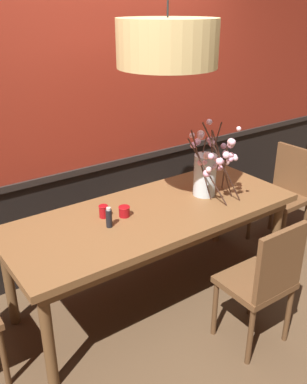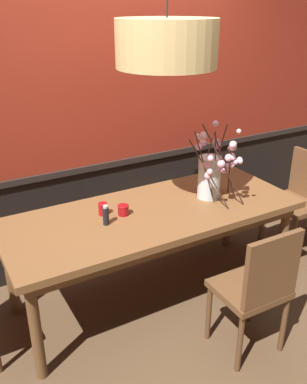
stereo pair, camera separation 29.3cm
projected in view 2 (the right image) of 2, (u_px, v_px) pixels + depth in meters
The scene contains 11 objects.
ground_plane at pixel (154, 295), 3.36m from camera, with size 24.00×24.00×0.00m, color brown.
back_wall at pixel (106, 109), 3.42m from camera, with size 5.65×0.14×2.70m.
dining_table at pixel (154, 221), 3.08m from camera, with size 2.17×0.87×0.76m.
chair_near_side_right at pixel (257, 286), 2.61m from camera, with size 0.43×0.39×0.93m.
chair_head_east_end at pixel (299, 196), 3.81m from camera, with size 0.40×0.45×0.92m.
chair_far_side_right at pixel (143, 190), 3.97m from camera, with size 0.48×0.47×0.90m.
vase_with_blossoms at pixel (211, 173), 3.17m from camera, with size 0.48×0.55×0.66m.
candle_holder_nearer_center at pixel (123, 210), 2.97m from camera, with size 0.08×0.08×0.08m.
candle_holder_nearer_edge at pixel (103, 209), 2.97m from camera, with size 0.07×0.07×0.09m.
condiment_bottle at pixel (106, 216), 2.83m from camera, with size 0.04×0.04×0.14m.
pendant_lamp at pixel (167, 43), 2.53m from camera, with size 0.62×0.62×0.94m.
Camera 2 is at (-1.34, -2.37, 2.13)m, focal length 39.54 mm.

